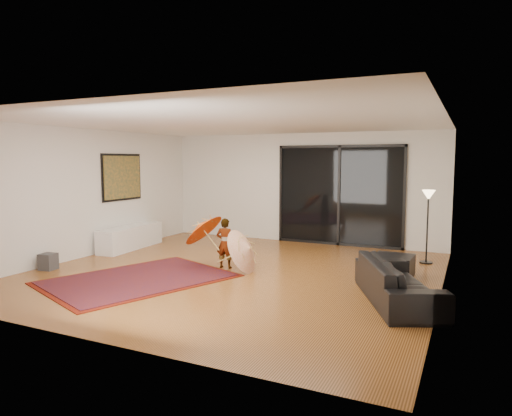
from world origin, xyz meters
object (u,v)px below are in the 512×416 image
Objects in this scene: media_console at (131,237)px; sofa at (398,281)px; child at (225,243)px; ottoman at (393,266)px.

sofa is at bearing -18.22° from media_console.
child reaches higher than sofa.
media_console is 3.03m from child.
ottoman is 3.08m from child.
media_console is 1.99× the size of child.
ottoman is at bearing -175.89° from child.
ottoman is (-0.28, 1.47, -0.12)m from sofa.
sofa reaches higher than media_console.
child is (-3.27, 0.77, 0.17)m from sofa.
child is (2.93, -0.75, 0.21)m from media_console.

